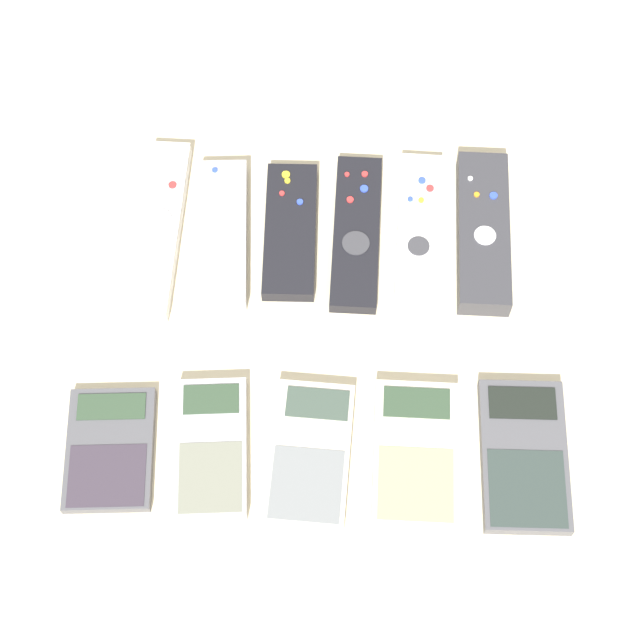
% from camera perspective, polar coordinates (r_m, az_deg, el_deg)
% --- Properties ---
extents(ground_plane, '(3.00, 3.00, 0.00)m').
position_cam_1_polar(ground_plane, '(1.09, -0.04, -1.81)').
color(ground_plane, beige).
extents(remote_0, '(0.05, 0.22, 0.02)m').
position_cam_1_polar(remote_0, '(1.16, -8.58, 4.84)').
color(remote_0, white).
rests_on(remote_0, ground_plane).
extents(remote_1, '(0.06, 0.18, 0.02)m').
position_cam_1_polar(remote_1, '(1.15, -5.26, 4.60)').
color(remote_1, '#B7B7BC').
rests_on(remote_1, ground_plane).
extents(remote_2, '(0.06, 0.16, 0.02)m').
position_cam_1_polar(remote_2, '(1.15, -1.60, 4.77)').
color(remote_2, black).
rests_on(remote_2, ground_plane).
extents(remote_3, '(0.05, 0.19, 0.02)m').
position_cam_1_polar(remote_3, '(1.15, 1.95, 4.66)').
color(remote_3, black).
rests_on(remote_3, ground_plane).
extents(remote_4, '(0.05, 0.21, 0.02)m').
position_cam_1_polar(remote_4, '(1.14, 5.26, 4.24)').
color(remote_4, white).
rests_on(remote_4, ground_plane).
extents(remote_5, '(0.06, 0.19, 0.03)m').
position_cam_1_polar(remote_5, '(1.15, 8.69, 4.66)').
color(remote_5, '#333338').
rests_on(remote_5, ground_plane).
extents(calculator_0, '(0.09, 0.13, 0.01)m').
position_cam_1_polar(calculator_0, '(1.06, -11.15, -6.77)').
color(calculator_0, '#4C4C51').
rests_on(calculator_0, ground_plane).
extents(calculator_1, '(0.08, 0.14, 0.02)m').
position_cam_1_polar(calculator_1, '(1.05, -5.81, -6.80)').
color(calculator_1, '#B2B2B7').
rests_on(calculator_1, ground_plane).
extents(calculator_2, '(0.09, 0.15, 0.02)m').
position_cam_1_polar(calculator_2, '(1.04, -0.54, -7.14)').
color(calculator_2, beige).
rests_on(calculator_2, ground_plane).
extents(calculator_3, '(0.08, 0.15, 0.02)m').
position_cam_1_polar(calculator_3, '(1.04, 5.12, -7.10)').
color(calculator_3, beige).
rests_on(calculator_3, ground_plane).
extents(calculator_4, '(0.08, 0.15, 0.02)m').
position_cam_1_polar(calculator_4, '(1.06, 10.83, -7.11)').
color(calculator_4, '#4C4C51').
rests_on(calculator_4, ground_plane).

